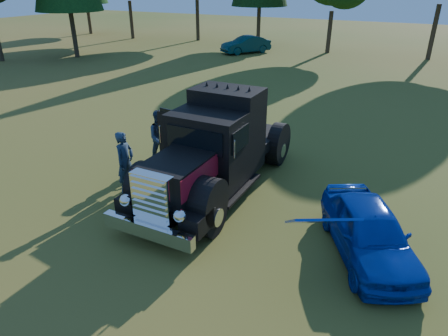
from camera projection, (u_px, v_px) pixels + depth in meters
ground at (192, 250)px, 9.66m from camera, size 120.00×120.00×0.00m
diamond_t_truck at (214, 152)px, 11.79m from camera, size 3.38×7.16×3.00m
hotrod_coupe at (368, 231)px, 9.24m from camera, size 3.17×4.23×1.89m
spectator_near at (125, 162)px, 11.98m from camera, size 0.48×0.71×1.90m
spectator_far at (161, 137)px, 13.79m from camera, size 1.18×1.18×1.93m
distant_teal_car at (246, 45)px, 34.51m from camera, size 3.69×4.40×1.42m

